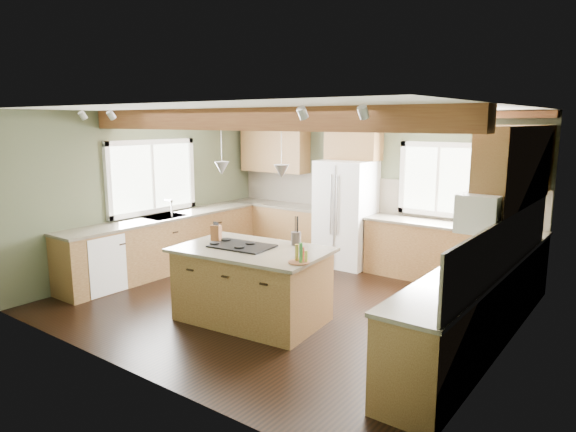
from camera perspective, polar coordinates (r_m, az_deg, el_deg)
The scene contains 37 objects.
floor at distance 7.14m, azimuth -0.34°, elevation -9.57°, with size 5.60×5.60×0.00m, color black.
ceiling at distance 6.71m, azimuth -0.36°, elevation 11.79°, with size 5.60×5.60×0.00m, color silver.
wall_back at distance 8.91m, azimuth 9.39°, elevation 2.94°, with size 5.60×5.60×0.00m, color #4C553C.
wall_left at distance 8.76m, azimuth -15.16°, elevation 2.59°, with size 5.00×5.00×0.00m, color #4C553C.
wall_right at distance 5.62m, azimuth 23.15°, elevation -2.17°, with size 5.00×5.00×0.00m, color #4C553C.
ceiling_beam at distance 6.13m, azimuth -4.58°, elevation 10.66°, with size 5.55×0.26×0.26m, color brown.
soffit_trim at distance 8.74m, azimuth 9.32°, elevation 10.96°, with size 5.55×0.20×0.10m, color brown.
backsplash_back at distance 8.90m, azimuth 9.32°, elevation 2.36°, with size 5.58×0.03×0.58m, color brown.
backsplash_right at distance 5.68m, azimuth 23.06°, elevation -2.95°, with size 0.03×3.70×0.58m, color brown.
base_cab_back_left at distance 9.75m, azimuth -0.97°, elevation -1.39°, with size 2.02×0.60×0.88m, color brown.
counter_back_left at distance 9.66m, azimuth -0.98°, elevation 1.27°, with size 2.06×0.64×0.04m, color #494035.
base_cab_back_right at distance 8.22m, azimuth 17.51°, elevation -4.14°, with size 2.62×0.60×0.88m, color brown.
counter_back_right at distance 8.12m, azimuth 17.69°, elevation -1.00°, with size 2.66×0.64×0.04m, color #494035.
base_cab_left at distance 8.71m, azimuth -13.41°, elevation -3.12°, with size 0.60×3.70×0.88m, color brown.
counter_left at distance 8.62m, azimuth -13.54°, elevation -0.15°, with size 0.64×3.74×0.04m, color #494035.
base_cab_right at distance 5.97m, azimuth 19.83°, elevation -9.83°, with size 0.60×3.70×0.88m, color brown.
counter_right at distance 5.83m, azimuth 20.11°, elevation -5.57°, with size 0.64×3.74×0.04m, color #494035.
upper_cab_back_left at distance 9.77m, azimuth -1.48°, elevation 7.57°, with size 1.40×0.35×0.90m, color brown.
upper_cab_over_fridge at distance 8.82m, azimuth 7.27°, elevation 8.47°, with size 0.96×0.35×0.70m, color brown.
upper_cab_right at distance 6.43m, azimuth 23.97°, elevation 5.15°, with size 0.35×2.20×0.90m, color brown.
upper_cab_back_corner at distance 7.89m, azimuth 24.00°, elevation 5.97°, with size 0.90×0.35×0.90m, color brown.
window_left at distance 8.74m, azimuth -14.90°, elevation 4.25°, with size 0.04×1.60×1.05m, color white.
window_back at distance 8.40m, azimuth 16.37°, elevation 3.93°, with size 1.10×0.04×1.00m, color white.
sink at distance 8.62m, azimuth -13.54°, elevation -0.12°, with size 0.50×0.65×0.03m, color #262628.
faucet at distance 8.46m, azimuth -12.80°, elevation 0.72°, with size 0.02×0.02×0.28m, color #B2B2B7.
dishwasher at distance 7.97m, azimuth -20.54°, elevation -4.86°, with size 0.60×0.60×0.84m, color white.
oven at distance 4.83m, azimuth 15.02°, elevation -14.60°, with size 0.60×0.72×0.84m, color white.
microwave at distance 5.57m, azimuth 21.02°, elevation 0.51°, with size 0.40×0.70×0.38m, color white.
pendant_left at distance 6.38m, azimuth -7.37°, elevation 5.30°, with size 0.18×0.18×0.16m, color #B2B2B7.
pendant_right at distance 5.89m, azimuth -0.74°, elevation 4.95°, with size 0.18×0.18×0.16m, color #B2B2B7.
refrigerator at distance 8.78m, azimuth 6.43°, elevation 0.27°, with size 0.90×0.74×1.80m, color silver.
island at distance 6.42m, azimuth -4.01°, elevation -7.75°, with size 1.72×1.05×0.88m, color olive.
island_top at distance 6.30m, azimuth -4.06°, elevation -3.77°, with size 1.84×1.17×0.04m, color #494035.
cooktop at distance 6.37m, azimuth -5.13°, elevation -3.34°, with size 0.75×0.50×0.02m, color black.
knife_block at distance 6.73m, azimuth -7.99°, elevation -1.86°, with size 0.12×0.09×0.20m, color brown.
utensil_crock at distance 6.43m, azimuth 0.90°, elevation -2.50°, with size 0.12×0.12×0.17m, color #413934.
bottle_tray at distance 5.62m, azimuth 1.22°, elevation -4.13°, with size 0.24×0.24×0.22m, color brown, non-canonical shape.
Camera 1 is at (4.03, -5.36, 2.45)m, focal length 32.00 mm.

